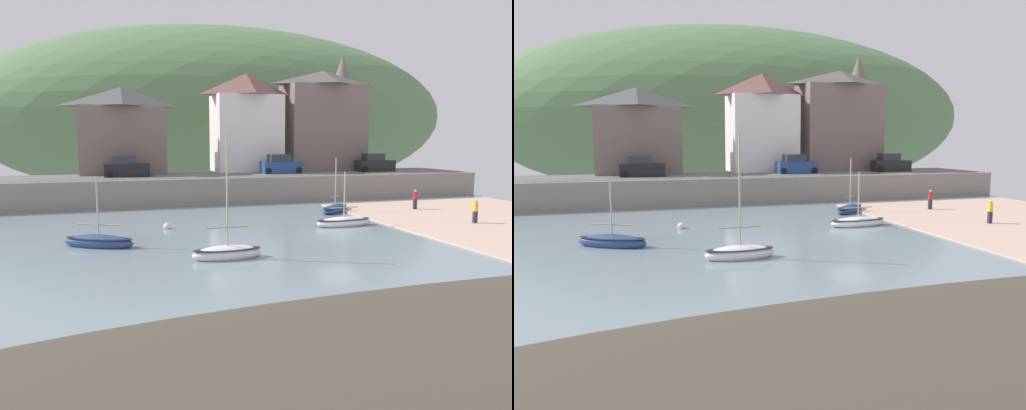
# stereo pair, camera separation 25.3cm
# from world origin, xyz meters

# --- Properties ---
(ground) EXTENTS (48.00, 41.00, 0.61)m
(ground) POSITION_xyz_m (1.40, -9.56, 0.16)
(ground) COLOR gray
(quay_seawall) EXTENTS (48.00, 9.40, 2.40)m
(quay_seawall) POSITION_xyz_m (0.00, 17.50, 1.36)
(quay_seawall) COLOR gray
(quay_seawall) RESTS_ON ground
(hillside_backdrop) EXTENTS (80.00, 44.00, 27.96)m
(hillside_backdrop) POSITION_xyz_m (5.87, 55.20, 9.79)
(hillside_backdrop) COLOR #597C50
(hillside_backdrop) RESTS_ON ground
(waterfront_building_left) EXTENTS (8.61, 5.44, 8.64)m
(waterfront_building_left) POSITION_xyz_m (-11.50, 25.20, 6.79)
(waterfront_building_left) COLOR #726259
(waterfront_building_left) RESTS_ON ground
(waterfront_building_centre) EXTENTS (7.41, 5.28, 10.50)m
(waterfront_building_centre) POSITION_xyz_m (1.60, 25.20, 7.74)
(waterfront_building_centre) COLOR silver
(waterfront_building_centre) RESTS_ON ground
(waterfront_building_right) EXTENTS (9.28, 5.29, 11.14)m
(waterfront_building_right) POSITION_xyz_m (10.72, 25.20, 8.03)
(waterfront_building_right) COLOR #73615C
(waterfront_building_right) RESTS_ON ground
(church_with_spire) EXTENTS (3.00, 3.00, 13.72)m
(church_with_spire) POSITION_xyz_m (15.11, 29.20, 9.47)
(church_with_spire) COLOR gray
(church_with_spire) RESTS_ON ground
(sailboat_far_left) EXTENTS (4.15, 1.55, 3.85)m
(sailboat_far_left) POSITION_xyz_m (2.06, 3.07, 0.26)
(sailboat_far_left) COLOR white
(sailboat_far_left) RESTS_ON ground
(sailboat_tall_mast) EXTENTS (3.53, 1.21, 6.36)m
(sailboat_tall_mast) POSITION_xyz_m (-7.80, -3.58, 0.30)
(sailboat_tall_mast) COLOR white
(sailboat_tall_mast) RESTS_ON ground
(motorboat_with_cabin) EXTENTS (4.10, 2.96, 4.05)m
(motorboat_with_cabin) POSITION_xyz_m (-13.88, 1.12, 0.28)
(motorboat_with_cabin) COLOR navy
(motorboat_with_cabin) RESTS_ON ground
(sailboat_white_hull) EXTENTS (3.91, 3.72, 4.57)m
(sailboat_white_hull) POSITION_xyz_m (4.37, 9.02, 0.27)
(sailboat_white_hull) COLOR navy
(sailboat_white_hull) RESTS_ON ground
(parked_car_near_slipway) EXTENTS (4.20, 1.96, 1.95)m
(parked_car_near_slipway) POSITION_xyz_m (-11.37, 20.70, 3.20)
(parked_car_near_slipway) COLOR black
(parked_car_near_slipway) RESTS_ON ground
(parked_car_by_wall) EXTENTS (4.12, 1.82, 1.95)m
(parked_car_by_wall) POSITION_xyz_m (3.95, 20.70, 3.20)
(parked_car_by_wall) COLOR navy
(parked_car_by_wall) RESTS_ON ground
(parked_car_end_of_row) EXTENTS (4.20, 1.95, 1.95)m
(parked_car_end_of_row) POSITION_xyz_m (14.88, 20.70, 3.20)
(parked_car_end_of_row) COLOR black
(parked_car_end_of_row) RESTS_ON ground
(person_on_slipway) EXTENTS (0.34, 0.34, 1.62)m
(person_on_slipway) POSITION_xyz_m (10.98, 0.85, 0.98)
(person_on_slipway) COLOR #282833
(person_on_slipway) RESTS_ON ground
(person_near_water) EXTENTS (0.34, 0.34, 1.62)m
(person_near_water) POSITION_xyz_m (11.17, 7.99, 0.98)
(person_near_water) COLOR #282833
(person_near_water) RESTS_ON ground
(mooring_buoy) EXTENTS (0.50, 0.50, 0.50)m
(mooring_buoy) POSITION_xyz_m (-9.61, 5.56, 0.15)
(mooring_buoy) COLOR silver
(mooring_buoy) RESTS_ON ground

